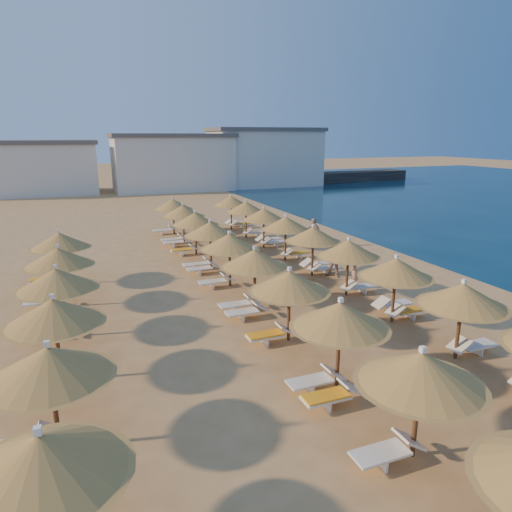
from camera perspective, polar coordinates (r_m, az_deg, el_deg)
name	(u,v)px	position (r m, az deg, el deg)	size (l,w,h in m)	color
ground	(300,307)	(19.68, 5.51, -6.33)	(220.00, 220.00, 0.00)	tan
jetty	(323,178)	(71.77, 8.42, 9.65)	(30.00, 4.00, 1.50)	black
hotel_blocks	(170,161)	(62.88, -10.64, 11.54)	(45.99, 10.22, 8.10)	silver
parasol_row_east	(349,250)	(20.72, 11.49, 0.78)	(2.89, 35.63, 2.72)	brown
parasol_row_west	(255,260)	(18.70, -0.16, -0.44)	(2.89, 35.63, 2.72)	brown
parasol_row_inland	(55,295)	(15.96, -23.80, -4.48)	(2.89, 19.26, 2.72)	brown
loungers	(272,301)	(19.26, 1.99, -5.66)	(15.11, 34.24, 0.66)	white
beachgoer_b	(335,259)	(23.65, 9.80, -0.42)	(0.92, 0.71, 1.89)	tan
beachgoer_a	(355,271)	(22.22, 12.23, -1.86)	(0.60, 0.40, 1.65)	tan
beachgoer_c	(313,233)	(29.83, 7.17, 2.90)	(1.13, 0.47, 1.92)	tan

